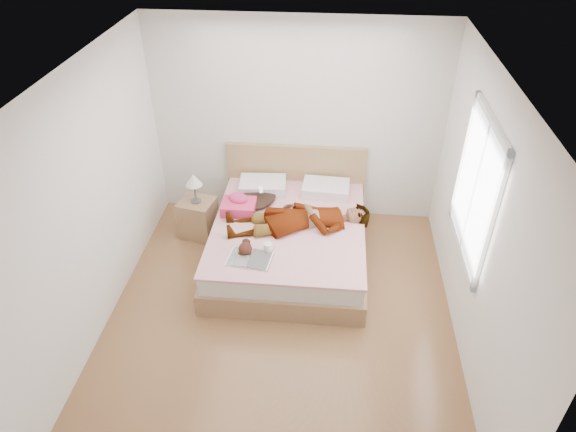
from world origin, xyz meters
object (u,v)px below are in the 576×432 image
Objects in this scene: phone at (261,190)px; towel at (239,205)px; magazine at (249,259)px; woman at (300,215)px; nightstand at (198,215)px; plush_toy at (245,247)px; bed at (289,236)px; coffee_mug at (268,247)px.

towel is (-0.24, -0.21, -0.10)m from phone.
magazine is (0.02, -1.09, -0.17)m from phone.
nightstand is at bearing -118.96° from woman.
plush_toy is at bearing -56.93° from woman.
coffee_mug is at bearing -106.47° from bed.
phone is 0.43× the size of plush_toy.
magazine is at bearing -51.51° from nightstand.
woman is at bearing -52.55° from phone.
plush_toy is (0.21, -0.77, -0.02)m from towel.
woman is at bearing 60.94° from coffee_mug.
coffee_mug is at bearing -42.95° from woman.
towel is 0.85m from coffee_mug.
plush_toy is at bearing -169.92° from coffee_mug.
woman is 1.91× the size of nightstand.
woman is 0.79m from plush_toy.
magazine is at bearing -73.27° from towel.
nightstand is (-1.31, 0.35, -0.33)m from woman.
magazine is 0.57× the size of nightstand.
towel is at bearing 167.54° from bed.
phone is 0.90m from nightstand.
bed is 0.86m from magazine.
coffee_mug is at bearing 40.99° from magazine.
plush_toy is at bearing -106.07° from phone.
nightstand is (-0.83, 1.04, -0.23)m from magazine.
bed is at bearing -56.08° from phone.
nightstand reaches higher than coffee_mug.
towel is at bearing 105.02° from plush_toy.
phone reaches higher than plush_toy.
magazine is at bearing -102.72° from phone.
phone is 0.71× the size of coffee_mug.
woman is 0.77m from towel.
woman is 0.38m from bed.
bed is at bearing 64.52° from magazine.
magazine is at bearing -62.73° from plush_toy.
bed is at bearing 56.69° from plush_toy.
phone is at bearing 102.35° from coffee_mug.
coffee_mug is 1.37m from nightstand.
coffee_mug is (-0.30, -0.53, -0.06)m from woman.
nightstand is (-1.18, 0.29, 0.02)m from bed.
towel is at bearing 121.64° from coffee_mug.
woman is 4.22× the size of towel.
coffee_mug is 0.25m from plush_toy.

